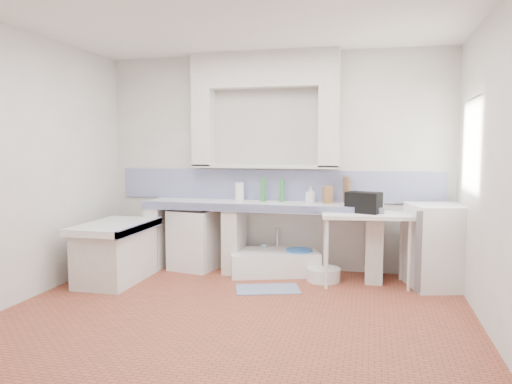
% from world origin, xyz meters
% --- Properties ---
extents(floor, '(4.50, 4.50, 0.00)m').
position_xyz_m(floor, '(0.00, 0.00, 0.00)').
color(floor, '#9D4730').
rests_on(floor, ground).
extents(ceiling, '(4.50, 4.50, 0.00)m').
position_xyz_m(ceiling, '(0.00, 0.00, 2.80)').
color(ceiling, silver).
rests_on(ceiling, ground).
extents(wall_back, '(4.50, 0.00, 4.50)m').
position_xyz_m(wall_back, '(0.00, 2.00, 1.40)').
color(wall_back, silver).
rests_on(wall_back, ground).
extents(wall_front, '(4.50, 0.00, 4.50)m').
position_xyz_m(wall_front, '(0.00, -2.00, 1.40)').
color(wall_front, silver).
rests_on(wall_front, ground).
extents(wall_left, '(0.00, 4.50, 4.50)m').
position_xyz_m(wall_left, '(-2.25, 0.00, 1.40)').
color(wall_left, silver).
rests_on(wall_left, ground).
extents(wall_right, '(0.00, 4.50, 4.50)m').
position_xyz_m(wall_right, '(2.25, 0.00, 1.40)').
color(wall_right, silver).
rests_on(wall_right, ground).
extents(alcove_mass, '(1.90, 0.25, 0.45)m').
position_xyz_m(alcove_mass, '(-0.10, 1.88, 2.58)').
color(alcove_mass, silver).
rests_on(alcove_mass, ground).
extents(window_frame, '(0.35, 0.86, 1.06)m').
position_xyz_m(window_frame, '(2.42, 1.20, 1.60)').
color(window_frame, '#371D11').
rests_on(window_frame, ground).
extents(lace_valance, '(0.01, 0.84, 0.24)m').
position_xyz_m(lace_valance, '(2.28, 1.20, 1.98)').
color(lace_valance, white).
rests_on(lace_valance, ground).
extents(counter_slab, '(3.00, 0.60, 0.08)m').
position_xyz_m(counter_slab, '(-0.10, 1.70, 0.86)').
color(counter_slab, white).
rests_on(counter_slab, ground).
extents(counter_lip, '(3.00, 0.04, 0.10)m').
position_xyz_m(counter_lip, '(-0.10, 1.42, 0.86)').
color(counter_lip, navy).
rests_on(counter_lip, ground).
extents(counter_pier_left, '(0.20, 0.55, 0.82)m').
position_xyz_m(counter_pier_left, '(-1.50, 1.70, 0.41)').
color(counter_pier_left, silver).
rests_on(counter_pier_left, ground).
extents(counter_pier_mid, '(0.20, 0.55, 0.82)m').
position_xyz_m(counter_pier_mid, '(-0.45, 1.70, 0.41)').
color(counter_pier_mid, silver).
rests_on(counter_pier_mid, ground).
extents(counter_pier_right, '(0.20, 0.55, 0.82)m').
position_xyz_m(counter_pier_right, '(1.30, 1.70, 0.41)').
color(counter_pier_right, silver).
rests_on(counter_pier_right, ground).
extents(peninsula_top, '(0.70, 1.10, 0.08)m').
position_xyz_m(peninsula_top, '(-1.70, 0.90, 0.66)').
color(peninsula_top, white).
rests_on(peninsula_top, ground).
extents(peninsula_base, '(0.60, 1.00, 0.62)m').
position_xyz_m(peninsula_base, '(-1.70, 0.90, 0.31)').
color(peninsula_base, silver).
rests_on(peninsula_base, ground).
extents(peninsula_lip, '(0.04, 1.10, 0.10)m').
position_xyz_m(peninsula_lip, '(-1.37, 0.90, 0.66)').
color(peninsula_lip, navy).
rests_on(peninsula_lip, ground).
extents(backsplash, '(4.27, 0.03, 0.40)m').
position_xyz_m(backsplash, '(0.00, 1.99, 1.10)').
color(backsplash, navy).
rests_on(backsplash, ground).
extents(stove, '(0.64, 0.62, 0.78)m').
position_xyz_m(stove, '(-0.99, 1.68, 0.39)').
color(stove, white).
rests_on(stove, ground).
extents(sink, '(1.23, 0.91, 0.26)m').
position_xyz_m(sink, '(0.07, 1.69, 0.13)').
color(sink, white).
rests_on(sink, ground).
extents(side_table, '(1.07, 0.69, 0.04)m').
position_xyz_m(side_table, '(1.20, 1.46, 0.42)').
color(side_table, white).
rests_on(side_table, ground).
extents(fridge, '(0.76, 0.76, 0.95)m').
position_xyz_m(fridge, '(2.01, 1.53, 0.48)').
color(fridge, white).
rests_on(fridge, ground).
extents(bucket_red, '(0.40, 0.40, 0.29)m').
position_xyz_m(bucket_red, '(-0.11, 1.62, 0.15)').
color(bucket_red, red).
rests_on(bucket_red, ground).
extents(bucket_orange, '(0.33, 0.33, 0.25)m').
position_xyz_m(bucket_orange, '(0.07, 1.59, 0.13)').
color(bucket_orange, '#F21D00').
rests_on(bucket_orange, ground).
extents(bucket_blue, '(0.37, 0.37, 0.31)m').
position_xyz_m(bucket_blue, '(0.38, 1.73, 0.16)').
color(bucket_blue, blue).
rests_on(bucket_blue, ground).
extents(basin_white, '(0.52, 0.52, 0.16)m').
position_xyz_m(basin_white, '(0.71, 1.49, 0.08)').
color(basin_white, white).
rests_on(basin_white, ground).
extents(water_bottle_a, '(0.10, 0.10, 0.34)m').
position_xyz_m(water_bottle_a, '(-0.09, 1.85, 0.17)').
color(water_bottle_a, silver).
rests_on(water_bottle_a, ground).
extents(water_bottle_b, '(0.09, 0.09, 0.29)m').
position_xyz_m(water_bottle_b, '(0.28, 1.82, 0.15)').
color(water_bottle_b, silver).
rests_on(water_bottle_b, ground).
extents(black_bag, '(0.44, 0.34, 0.24)m').
position_xyz_m(black_bag, '(1.17, 1.48, 0.96)').
color(black_bag, black).
rests_on(black_bag, side_table).
extents(green_bottle_a, '(0.08, 0.08, 0.31)m').
position_xyz_m(green_bottle_a, '(-0.10, 1.82, 1.06)').
color(green_bottle_a, '#2F7737').
rests_on(green_bottle_a, counter_slab).
extents(green_bottle_b, '(0.08, 0.08, 0.29)m').
position_xyz_m(green_bottle_b, '(0.14, 1.85, 1.04)').
color(green_bottle_b, '#2F7737').
rests_on(green_bottle_b, counter_slab).
extents(knife_block, '(0.14, 0.12, 0.22)m').
position_xyz_m(knife_block, '(0.72, 1.82, 1.01)').
color(knife_block, '#97663C').
rests_on(knife_block, counter_slab).
extents(cutting_board, '(0.10, 0.24, 0.33)m').
position_xyz_m(cutting_board, '(0.95, 1.85, 1.07)').
color(cutting_board, '#97663C').
rests_on(cutting_board, counter_slab).
extents(paper_towel, '(0.14, 0.14, 0.24)m').
position_xyz_m(paper_towel, '(-0.43, 1.85, 1.02)').
color(paper_towel, white).
rests_on(paper_towel, counter_slab).
extents(soap_bottle, '(0.12, 0.12, 0.21)m').
position_xyz_m(soap_bottle, '(0.51, 1.81, 1.00)').
color(soap_bottle, white).
rests_on(soap_bottle, counter_slab).
extents(rug, '(0.80, 0.60, 0.01)m').
position_xyz_m(rug, '(0.14, 0.98, 0.01)').
color(rug, '#395083').
rests_on(rug, ground).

